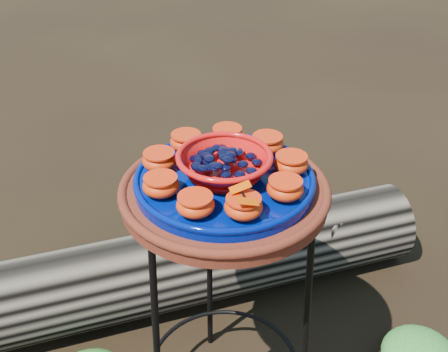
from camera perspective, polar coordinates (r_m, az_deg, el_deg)
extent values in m
cylinder|color=#3A190F|center=(1.21, 0.04, -1.78)|extent=(0.45, 0.45, 0.04)
cylinder|color=#000C60|center=(1.20, 0.04, -0.57)|extent=(0.38, 0.38, 0.03)
ellipsoid|color=#C03810|center=(1.06, 1.99, -3.16)|extent=(0.07, 0.07, 0.04)
ellipsoid|color=#C03810|center=(1.12, 6.22, -1.31)|extent=(0.07, 0.07, 0.04)
ellipsoid|color=#C03810|center=(1.20, 6.83, 1.23)|extent=(0.07, 0.07, 0.04)
ellipsoid|color=#C03810|center=(1.27, 4.42, 3.28)|extent=(0.07, 0.07, 0.04)
ellipsoid|color=#C03810|center=(1.30, 0.34, 4.11)|extent=(0.07, 0.07, 0.04)
ellipsoid|color=#C03810|center=(1.28, -3.86, 3.48)|extent=(0.07, 0.07, 0.04)
ellipsoid|color=#C03810|center=(1.21, -6.58, 1.56)|extent=(0.07, 0.07, 0.04)
ellipsoid|color=#C03810|center=(1.13, -6.43, -0.98)|extent=(0.07, 0.07, 0.04)
ellipsoid|color=#C03810|center=(1.07, -2.92, -2.96)|extent=(0.07, 0.07, 0.04)
ellipsoid|color=#1E6521|center=(1.96, -8.08, -9.99)|extent=(0.33, 0.33, 0.17)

